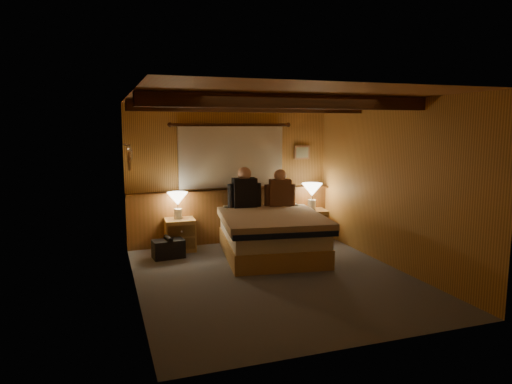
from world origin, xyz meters
name	(u,v)px	position (x,y,z in m)	size (l,w,h in m)	color
floor	(273,277)	(0.00, 0.00, 0.00)	(4.20, 4.20, 0.00)	#4F545E
ceiling	(274,97)	(0.00, 0.00, 2.40)	(4.20, 4.20, 0.00)	#B67E44
wall_back	(231,174)	(0.00, 2.10, 1.20)	(3.60, 3.60, 0.00)	gold
wall_left	(133,196)	(-1.80, 0.00, 1.20)	(4.20, 4.20, 0.00)	gold
wall_right	(390,184)	(1.80, 0.00, 1.20)	(4.20, 4.20, 0.00)	gold
wall_front	(359,220)	(0.00, -2.10, 1.20)	(3.60, 3.60, 0.00)	gold
wainscot	(232,215)	(0.00, 2.04, 0.49)	(3.60, 0.23, 0.94)	brown
curtain_window	(232,156)	(0.00, 2.03, 1.52)	(2.18, 0.09, 1.11)	#472711
ceiling_beams	(270,105)	(0.00, 0.15, 2.31)	(3.60, 1.65, 0.16)	#472711
coat_rail	(130,150)	(-1.72, 1.58, 1.67)	(0.05, 0.55, 0.24)	white
framed_print	(302,152)	(1.35, 2.08, 1.55)	(0.30, 0.04, 0.25)	tan
bed	(271,234)	(0.34, 1.01, 0.35)	(1.75, 2.14, 0.67)	tan
nightstand_left	(180,235)	(-0.97, 1.75, 0.26)	(0.50, 0.45, 0.53)	tan
nightstand_right	(312,224)	(1.43, 1.75, 0.27)	(0.56, 0.52, 0.54)	tan
lamp_left	(178,200)	(-0.99, 1.78, 0.83)	(0.33, 0.33, 0.44)	white
lamp_right	(312,191)	(1.41, 1.76, 0.87)	(0.37, 0.37, 0.48)	white
person_left	(244,191)	(0.13, 1.72, 0.95)	(0.58, 0.25, 0.71)	black
person_right	(280,191)	(0.75, 1.65, 0.93)	(0.53, 0.29, 0.66)	#4C2E1E
duffel_bag	(168,248)	(-1.22, 1.38, 0.15)	(0.50, 0.34, 0.34)	black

